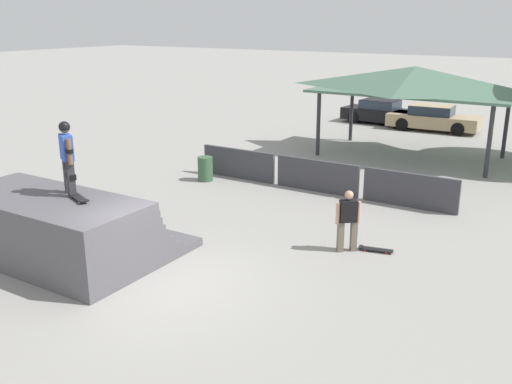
{
  "coord_description": "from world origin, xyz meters",
  "views": [
    {
      "loc": [
        7.66,
        -8.46,
        5.49
      ],
      "look_at": [
        -0.28,
        4.36,
        0.86
      ],
      "focal_mm": 40.0,
      "sensor_mm": 36.0,
      "label": 1
    }
  ],
  "objects_px": {
    "bystander_walking": "(348,218)",
    "skateboard_on_ground": "(375,249)",
    "skater_on_deck": "(67,153)",
    "skateboard_on_deck": "(79,198)",
    "parked_car_black": "(381,112)",
    "parked_car_tan": "(433,119)",
    "trash_bin": "(205,169)"
  },
  "relations": [
    {
      "from": "skateboard_on_deck",
      "to": "bystander_walking",
      "type": "bearing_deg",
      "value": 61.53
    },
    {
      "from": "skateboard_on_ground",
      "to": "skateboard_on_deck",
      "type": "bearing_deg",
      "value": 25.43
    },
    {
      "from": "skater_on_deck",
      "to": "bystander_walking",
      "type": "distance_m",
      "value": 6.73
    },
    {
      "from": "skater_on_deck",
      "to": "parked_car_black",
      "type": "height_order",
      "value": "skater_on_deck"
    },
    {
      "from": "skater_on_deck",
      "to": "skateboard_on_deck",
      "type": "xyz_separation_m",
      "value": [
        0.49,
        -0.21,
        -0.92
      ]
    },
    {
      "from": "bystander_walking",
      "to": "parked_car_black",
      "type": "bearing_deg",
      "value": -113.33
    },
    {
      "from": "parked_car_black",
      "to": "skateboard_on_ground",
      "type": "bearing_deg",
      "value": -66.64
    },
    {
      "from": "skater_on_deck",
      "to": "skateboard_on_ground",
      "type": "height_order",
      "value": "skater_on_deck"
    },
    {
      "from": "skateboard_on_deck",
      "to": "bystander_walking",
      "type": "height_order",
      "value": "skateboard_on_deck"
    },
    {
      "from": "trash_bin",
      "to": "parked_car_black",
      "type": "bearing_deg",
      "value": 84.74
    },
    {
      "from": "skater_on_deck",
      "to": "skateboard_on_ground",
      "type": "distance_m",
      "value": 7.62
    },
    {
      "from": "skater_on_deck",
      "to": "skateboard_on_ground",
      "type": "relative_size",
      "value": 1.99
    },
    {
      "from": "bystander_walking",
      "to": "skateboard_on_ground",
      "type": "relative_size",
      "value": 1.8
    },
    {
      "from": "skateboard_on_ground",
      "to": "trash_bin",
      "type": "bearing_deg",
      "value": -34.47
    },
    {
      "from": "skater_on_deck",
      "to": "trash_bin",
      "type": "distance_m",
      "value": 7.44
    },
    {
      "from": "skateboard_on_deck",
      "to": "trash_bin",
      "type": "relative_size",
      "value": 1.01
    },
    {
      "from": "skater_on_deck",
      "to": "parked_car_black",
      "type": "bearing_deg",
      "value": 118.44
    },
    {
      "from": "skateboard_on_ground",
      "to": "trash_bin",
      "type": "relative_size",
      "value": 1.01
    },
    {
      "from": "skater_on_deck",
      "to": "trash_bin",
      "type": "relative_size",
      "value": 2.01
    },
    {
      "from": "skateboard_on_ground",
      "to": "trash_bin",
      "type": "height_order",
      "value": "trash_bin"
    },
    {
      "from": "skater_on_deck",
      "to": "parked_car_tan",
      "type": "bearing_deg",
      "value": 110.36
    },
    {
      "from": "skater_on_deck",
      "to": "parked_car_black",
      "type": "xyz_separation_m",
      "value": [
        -0.09,
        21.07,
        -1.95
      ]
    },
    {
      "from": "trash_bin",
      "to": "parked_car_tan",
      "type": "height_order",
      "value": "parked_car_tan"
    },
    {
      "from": "bystander_walking",
      "to": "parked_car_black",
      "type": "height_order",
      "value": "bystander_walking"
    },
    {
      "from": "bystander_walking",
      "to": "parked_car_black",
      "type": "distance_m",
      "value": 18.16
    },
    {
      "from": "trash_bin",
      "to": "bystander_walking",
      "type": "bearing_deg",
      "value": -25.87
    },
    {
      "from": "parked_car_black",
      "to": "parked_car_tan",
      "type": "relative_size",
      "value": 0.93
    },
    {
      "from": "bystander_walking",
      "to": "skateboard_on_ground",
      "type": "bearing_deg",
      "value": 168.08
    },
    {
      "from": "bystander_walking",
      "to": "skateboard_on_ground",
      "type": "distance_m",
      "value": 1.06
    },
    {
      "from": "parked_car_tan",
      "to": "trash_bin",
      "type": "bearing_deg",
      "value": -109.64
    },
    {
      "from": "bystander_walking",
      "to": "trash_bin",
      "type": "relative_size",
      "value": 1.82
    },
    {
      "from": "parked_car_tan",
      "to": "skater_on_deck",
      "type": "bearing_deg",
      "value": -100.21
    }
  ]
}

